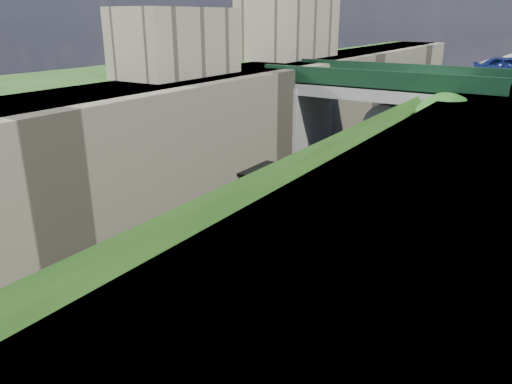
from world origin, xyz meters
name	(u,v)px	position (x,y,z in m)	size (l,w,h in m)	color
ground	(134,332)	(0.00, 0.00, 0.00)	(160.00, 160.00, 0.00)	#1E4714
trackbed	(352,180)	(0.00, 20.00, 0.10)	(10.00, 90.00, 0.20)	#473F38
retaining_wall	(281,122)	(-5.50, 20.00, 3.50)	(1.00, 90.00, 7.00)	#756B56
street_plateau_left	(240,116)	(-9.00, 20.00, 3.50)	(6.00, 90.00, 7.00)	#262628
embankment_slope	(426,158)	(5.00, 18.45, 2.75)	(4.17, 90.00, 6.36)	#1E4714
track_left	(324,174)	(-2.00, 20.00, 0.25)	(2.50, 90.00, 0.20)	black
track_right	(369,181)	(1.20, 20.00, 0.25)	(2.50, 90.00, 0.20)	black
road_bridge	(390,114)	(0.94, 24.00, 4.08)	(16.00, 6.40, 7.25)	gray
building_far	(289,22)	(-10.50, 30.00, 10.00)	(5.00, 10.00, 6.00)	gray
building_near	(177,42)	(-9.50, 14.00, 9.00)	(4.00, 8.00, 4.00)	gray
tree	(446,128)	(5.91, 18.49, 4.65)	(3.60, 3.80, 6.60)	black
car_blue	(510,68)	(7.49, 29.08, 7.08)	(1.97, 4.89, 1.66)	navy
locomotive	(242,239)	(1.20, 5.11, 1.89)	(3.10, 10.22, 3.83)	black
tender	(320,194)	(1.20, 12.48, 1.62)	(2.70, 6.00, 3.05)	black
coach_front	(396,139)	(1.20, 25.08, 2.05)	(2.90, 18.00, 3.70)	black
coach_middle	(453,103)	(1.20, 43.88, 2.05)	(2.90, 18.00, 3.70)	black
coach_rear	(484,84)	(1.20, 62.68, 2.05)	(2.90, 18.00, 3.70)	black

